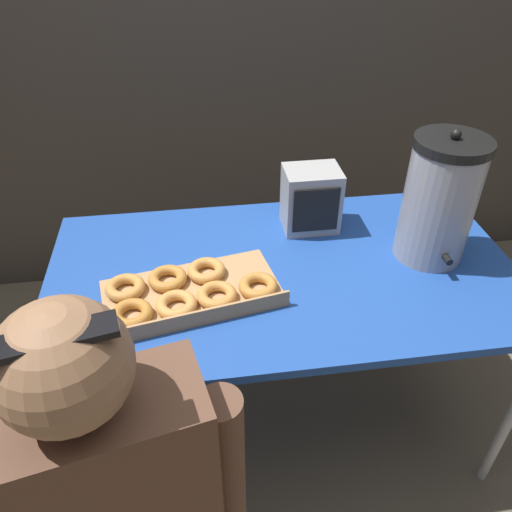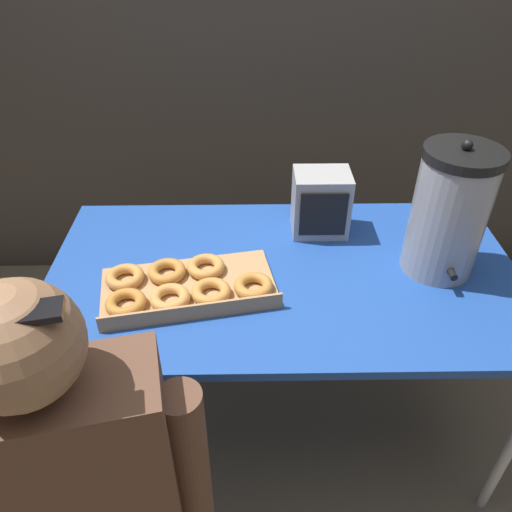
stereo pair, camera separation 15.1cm
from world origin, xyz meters
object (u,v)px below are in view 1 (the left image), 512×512
Objects in this scene: donut_box at (188,292)px; space_heater at (311,199)px; coffee_urn at (439,200)px; cell_phone at (61,363)px.

space_heater reaches higher than donut_box.
space_heater is at bearing 148.47° from coffee_urn.
space_heater is (0.75, 0.53, 0.10)m from cell_phone.
coffee_urn is 0.41m from space_heater.
cell_phone is (-1.10, -0.32, -0.19)m from coffee_urn.
space_heater is at bearing 26.19° from donut_box.
coffee_urn is 3.08× the size of cell_phone.
coffee_urn reaches higher than donut_box.
cell_phone is at bearing -163.78° from coffee_urn.
donut_box is 0.80m from coffee_urn.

